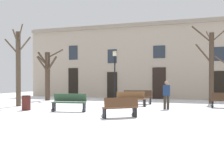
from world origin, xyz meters
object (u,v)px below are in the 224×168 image
litter_bin (26,103)px  person_crossing_plaza (166,94)px  bench_far_corner (120,107)px  tree_near_facade (211,65)px  bench_near_center_tree (69,102)px  bench_facing_shops (138,97)px  tree_left_of_center (18,66)px  tree_right_of_center (47,73)px  streetlamp (115,70)px  bench_near_lamp (131,99)px

litter_bin → person_crossing_plaza: person_crossing_plaza is taller
bench_far_corner → person_crossing_plaza: (1.50, 3.96, 0.42)m
tree_near_facade → bench_near_center_tree: size_ratio=2.93×
tree_near_facade → bench_facing_shops: tree_near_facade is taller
litter_bin → tree_left_of_center: bearing=136.8°
tree_right_of_center → streetlamp: (5.46, 0.55, 0.19)m
bench_near_lamp → streetlamp: bearing=96.4°
bench_far_corner → bench_near_center_tree: 3.41m
litter_bin → bench_near_center_tree: 2.51m
tree_left_of_center → bench_near_lamp: tree_left_of_center is taller
streetlamp → bench_facing_shops: size_ratio=1.99×
tree_near_facade → bench_near_lamp: (-4.72, -3.64, -2.17)m
streetlamp → bench_near_lamp: (2.08, -3.19, -1.88)m
tree_near_facade → bench_far_corner: (-3.97, -8.49, -2.19)m
tree_near_facade → bench_far_corner: size_ratio=3.54×
tree_right_of_center → bench_near_lamp: bearing=-19.3°
bench_far_corner → bench_near_lamp: bearing=-117.2°
bench_far_corner → bench_near_lamp: (-0.75, 4.85, 0.02)m
bench_near_center_tree → tree_left_of_center: bearing=152.5°
bench_facing_shops → bench_near_center_tree: bench_facing_shops is taller
streetlamp → bench_near_center_tree: bearing=-92.7°
bench_near_center_tree → person_crossing_plaza: 5.35m
streetlamp → litter_bin: bearing=-112.2°
bench_facing_shops → bench_far_corner: bearing=76.8°
tree_right_of_center → bench_facing_shops: size_ratio=2.10×
streetlamp → bench_near_lamp: 4.25m
tree_left_of_center → bench_near_center_tree: (4.36, -1.56, -2.00)m
bench_far_corner → bench_near_lamp: size_ratio=0.84×
streetlamp → litter_bin: size_ratio=4.84×
tree_right_of_center → bench_near_center_tree: (5.14, -6.16, -1.67)m
litter_bin → bench_near_center_tree: bearing=4.0°
tree_right_of_center → bench_near_center_tree: bearing=-50.1°
bench_near_center_tree → person_crossing_plaza: person_crossing_plaza is taller
tree_left_of_center → bench_facing_shops: size_ratio=2.59×
bench_near_center_tree → bench_far_corner: bearing=-30.6°
person_crossing_plaza → bench_facing_shops: bearing=-60.0°
tree_near_facade → streetlamp: (-6.80, -0.46, -0.29)m
litter_bin → bench_facing_shops: bearing=47.4°
litter_bin → bench_near_lamp: 6.14m
tree_right_of_center → bench_far_corner: 11.30m
tree_left_of_center → bench_near_lamp: (6.75, 1.96, -2.02)m
litter_bin → bench_near_center_tree: size_ratio=0.44×
bench_far_corner → tree_left_of_center: bearing=-57.0°
tree_right_of_center → bench_near_lamp: size_ratio=2.27×
litter_bin → tree_right_of_center: bearing=112.6°
tree_left_of_center → litter_bin: bearing=-43.2°
bench_far_corner → bench_facing_shops: bearing=-119.6°
tree_right_of_center → bench_near_center_tree: 8.19m
tree_near_facade → bench_far_corner: bearing=-115.1°
tree_near_facade → person_crossing_plaza: 5.46m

